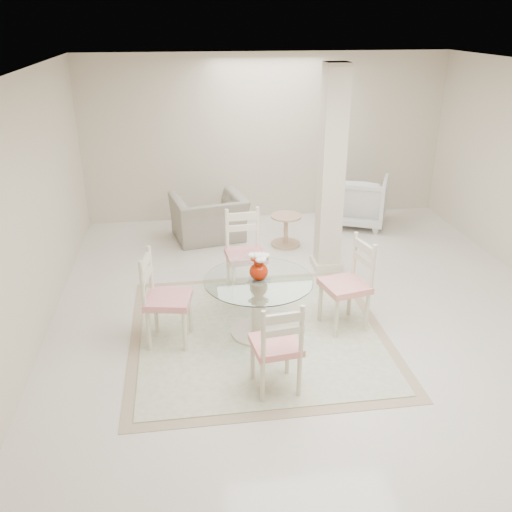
{
  "coord_description": "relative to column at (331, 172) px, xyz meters",
  "views": [
    {
      "loc": [
        -1.43,
        -5.34,
        3.2
      ],
      "look_at": [
        -0.69,
        -0.1,
        0.85
      ],
      "focal_mm": 38.0,
      "sensor_mm": 36.0,
      "label": 1
    }
  ],
  "objects": [
    {
      "name": "side_table",
      "position": [
        -0.41,
        0.84,
        -1.13
      ],
      "size": [
        0.46,
        0.46,
        0.48
      ],
      "color": "tan",
      "rests_on": "ground"
    },
    {
      "name": "dining_chair_east",
      "position": [
        -0.16,
        -1.57,
        -0.75
      ],
      "size": [
        0.55,
        0.55,
        1.15
      ],
      "rotation": [
        0.0,
        0.0,
        -1.35
      ],
      "color": "beige",
      "rests_on": "ground"
    },
    {
      "name": "red_vase",
      "position": [
        -1.19,
        -1.6,
        -0.53
      ],
      "size": [
        0.23,
        0.22,
        0.3
      ],
      "color": "#A31C05",
      "rests_on": "dining_table"
    },
    {
      "name": "dining_chair_north",
      "position": [
        -1.21,
        -0.58,
        -0.73
      ],
      "size": [
        0.5,
        0.5,
        1.17
      ],
      "rotation": [
        0.0,
        0.0,
        0.07
      ],
      "color": "#F4E7C8",
      "rests_on": "ground"
    },
    {
      "name": "column",
      "position": [
        0.0,
        0.0,
        0.0
      ],
      "size": [
        0.3,
        0.3,
        2.7
      ],
      "primitive_type": "cube",
      "color": "beige",
      "rests_on": "ground"
    },
    {
      "name": "room_shell",
      "position": [
        -0.5,
        -1.3,
        0.51
      ],
      "size": [
        6.02,
        7.02,
        2.71
      ],
      "color": "beige",
      "rests_on": "ground"
    },
    {
      "name": "recliner_taupe",
      "position": [
        -1.54,
        1.26,
        -1.0
      ],
      "size": [
        1.24,
        1.13,
        0.69
      ],
      "primitive_type": "imported",
      "rotation": [
        0.0,
        0.0,
        3.35
      ],
      "color": "gray",
      "rests_on": "ground"
    },
    {
      "name": "area_rug",
      "position": [
        -1.19,
        -1.6,
        -1.34
      ],
      "size": [
        2.78,
        2.78,
        0.02
      ],
      "color": "tan",
      "rests_on": "ground"
    },
    {
      "name": "dining_table",
      "position": [
        -1.19,
        -1.6,
        -1.01
      ],
      "size": [
        1.16,
        1.16,
        0.67
      ],
      "rotation": [
        0.0,
        0.0,
        0.02
      ],
      "color": "beige",
      "rests_on": "ground"
    },
    {
      "name": "dining_chair_south",
      "position": [
        -1.16,
        -2.62,
        -0.8
      ],
      "size": [
        0.47,
        0.47,
        1.05
      ],
      "rotation": [
        0.0,
        0.0,
        3.26
      ],
      "color": "beige",
      "rests_on": "ground"
    },
    {
      "name": "ground",
      "position": [
        -0.5,
        -1.3,
        -1.35
      ],
      "size": [
        7.0,
        7.0,
        0.0
      ],
      "primitive_type": "plane",
      "color": "silver",
      "rests_on": "ground"
    },
    {
      "name": "dining_chair_west",
      "position": [
        -2.21,
        -1.61,
        -0.75
      ],
      "size": [
        0.53,
        0.53,
        1.14
      ],
      "rotation": [
        0.0,
        0.0,
        1.39
      ],
      "color": "beige",
      "rests_on": "ground"
    },
    {
      "name": "armchair_white",
      "position": [
        0.95,
        1.58,
        -0.94
      ],
      "size": [
        1.17,
        1.18,
        0.82
      ],
      "primitive_type": "imported",
      "rotation": [
        0.0,
        0.0,
        2.72
      ],
      "color": "silver",
      "rests_on": "ground"
    }
  ]
}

